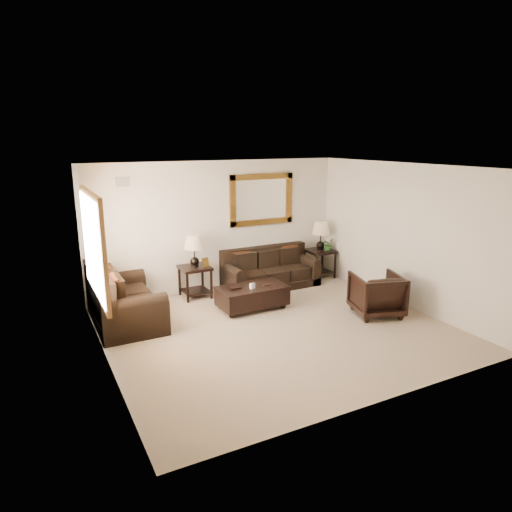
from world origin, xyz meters
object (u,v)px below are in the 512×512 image
end_table_right (320,241)px  armchair (377,292)px  loveseat (122,303)px  coffee_table (252,295)px  end_table_left (195,257)px  sofa (270,273)px

end_table_right → armchair: (-0.44, -2.42, -0.43)m
loveseat → coffee_table: bearing=-99.8°
end_table_left → coffee_table: end_table_left is taller
sofa → end_table_right: end_table_right is taller
end_table_left → end_table_right: (3.04, -0.00, 0.01)m
end_table_right → sofa: bearing=-177.2°
end_table_left → coffee_table: (0.72, -1.12, -0.57)m
armchair → sofa: bearing=-51.5°
end_table_right → coffee_table: 2.64m
end_table_left → coffee_table: 1.45m
sofa → armchair: bearing=-68.5°
end_table_right → coffee_table: size_ratio=1.00×
loveseat → end_table_left: size_ratio=1.38×
loveseat → armchair: (4.20, -1.70, 0.06)m
sofa → loveseat: 3.34m
armchair → coffee_table: bearing=-17.6°
sofa → end_table_left: end_table_left is taller
loveseat → end_table_right: 4.72m
end_table_left → armchair: 3.57m
loveseat → sofa: bearing=-78.8°
sofa → end_table_left: (-1.68, 0.07, 0.54)m
loveseat → coffee_table: size_ratio=1.36×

